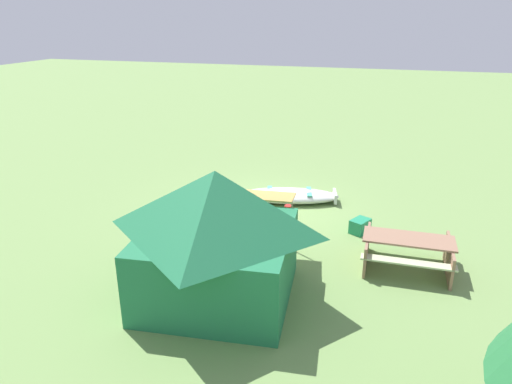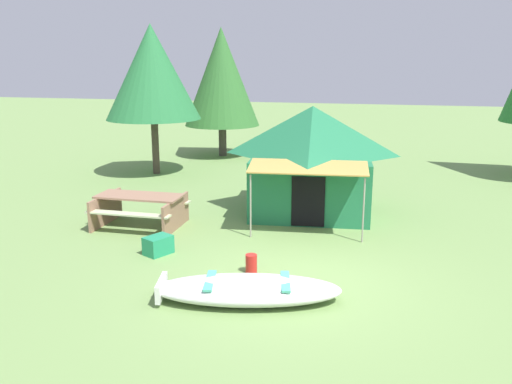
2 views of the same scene
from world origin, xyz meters
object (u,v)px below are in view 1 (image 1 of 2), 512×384
object	(u,v)px
picnic_table	(408,249)
fuel_can	(288,211)
cooler_box	(360,226)
canvas_cabin_tent	(217,234)
beached_rowboat	(289,195)

from	to	relation	value
picnic_table	fuel_can	world-z (taller)	picnic_table
picnic_table	cooler_box	distance (m)	1.97
cooler_box	fuel_can	xyz separation A→B (m)	(2.03, -0.45, -0.01)
picnic_table	canvas_cabin_tent	bearing A→B (deg)	31.97
canvas_cabin_tent	cooler_box	size ratio (longest dim) A/B	7.80
canvas_cabin_tent	picnic_table	world-z (taller)	canvas_cabin_tent
picnic_table	cooler_box	world-z (taller)	picnic_table
fuel_can	canvas_cabin_tent	bearing A→B (deg)	84.35
cooler_box	fuel_can	bearing A→B (deg)	-12.58
cooler_box	canvas_cabin_tent	bearing A→B (deg)	57.32
beached_rowboat	picnic_table	xyz separation A→B (m)	(-3.42, 3.16, 0.28)
fuel_can	beached_rowboat	bearing A→B (deg)	-78.64
picnic_table	fuel_can	size ratio (longest dim) A/B	5.80
canvas_cabin_tent	fuel_can	size ratio (longest dim) A/B	12.03
canvas_cabin_tent	cooler_box	distance (m)	4.70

